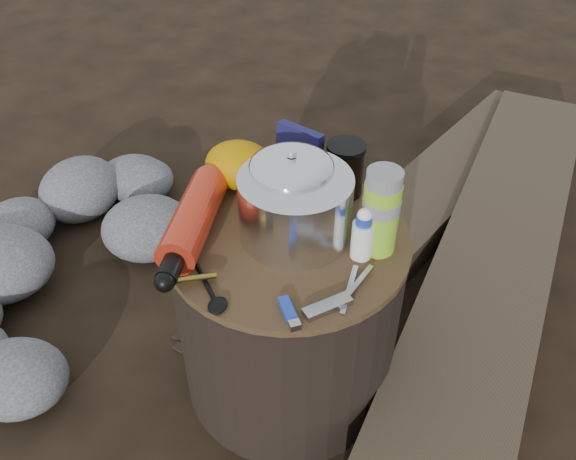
% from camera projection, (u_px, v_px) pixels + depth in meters
% --- Properties ---
extents(ground, '(60.00, 60.00, 0.00)m').
position_uv_depth(ground, '(288.00, 374.00, 1.54)').
color(ground, black).
rests_on(ground, ground).
extents(stump, '(0.50, 0.50, 0.46)m').
position_uv_depth(stump, '(288.00, 312.00, 1.39)').
color(stump, black).
rests_on(stump, ground).
extents(rock_ring, '(0.48, 1.05, 0.21)m').
position_uv_depth(rock_ring, '(63.00, 249.00, 1.75)').
color(rock_ring, '#5B5B61').
rests_on(rock_ring, ground).
extents(log_main, '(0.66, 1.83, 0.15)m').
position_uv_depth(log_main, '(496.00, 253.00, 1.78)').
color(log_main, '#3F3325').
rests_on(log_main, ground).
extents(log_small, '(0.79, 1.31, 0.11)m').
position_uv_depth(log_small, '(444.00, 185.00, 2.07)').
color(log_small, '#3F3325').
rests_on(log_small, ground).
extents(foil_windscreen, '(0.23, 0.23, 0.14)m').
position_uv_depth(foil_windscreen, '(295.00, 207.00, 1.20)').
color(foil_windscreen, silver).
rests_on(foil_windscreen, stump).
extents(camping_pot, '(0.17, 0.17, 0.17)m').
position_uv_depth(camping_pot, '(291.00, 190.00, 1.22)').
color(camping_pot, white).
rests_on(camping_pot, stump).
extents(fuel_bottle, '(0.11, 0.34, 0.08)m').
position_uv_depth(fuel_bottle, '(194.00, 218.00, 1.22)').
color(fuel_bottle, red).
rests_on(fuel_bottle, stump).
extents(thermos, '(0.07, 0.07, 0.18)m').
position_uv_depth(thermos, '(381.00, 212.00, 1.16)').
color(thermos, '#8BD227').
rests_on(thermos, stump).
extents(travel_mug, '(0.08, 0.08, 0.12)m').
position_uv_depth(travel_mug, '(345.00, 169.00, 1.32)').
color(travel_mug, black).
rests_on(travel_mug, stump).
extents(stuff_sack, '(0.16, 0.13, 0.11)m').
position_uv_depth(stuff_sack, '(239.00, 165.00, 1.35)').
color(stuff_sack, '#BE7D00').
rests_on(stuff_sack, stump).
extents(food_pouch, '(0.11, 0.07, 0.14)m').
position_uv_depth(food_pouch, '(298.00, 158.00, 1.34)').
color(food_pouch, '#151548').
rests_on(food_pouch, stump).
extents(lighter, '(0.06, 0.08, 0.01)m').
position_uv_depth(lighter, '(288.00, 309.00, 1.08)').
color(lighter, '#1E3BBA').
rests_on(lighter, stump).
extents(multitool, '(0.09, 0.08, 0.01)m').
position_uv_depth(multitool, '(328.00, 307.00, 1.08)').
color(multitool, '#A7A7AC').
rests_on(multitool, stump).
extents(pot_grabber, '(0.06, 0.13, 0.01)m').
position_uv_depth(pot_grabber, '(349.00, 288.00, 1.12)').
color(pot_grabber, '#A7A7AC').
rests_on(pot_grabber, stump).
extents(spork, '(0.11, 0.13, 0.01)m').
position_uv_depth(spork, '(206.00, 282.00, 1.13)').
color(spork, black).
rests_on(spork, stump).
extents(squeeze_bottle, '(0.04, 0.04, 0.10)m').
position_uv_depth(squeeze_bottle, '(363.00, 236.00, 1.16)').
color(squeeze_bottle, white).
rests_on(squeeze_bottle, stump).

